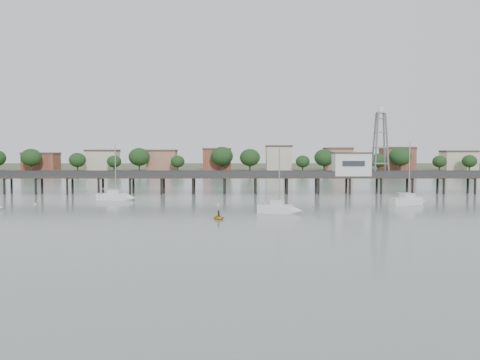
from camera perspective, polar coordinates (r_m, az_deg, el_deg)
The scene contains 12 objects.
ground_plane at distance 60.54m, azimuth 0.18°, elevation -5.87°, with size 500.00×500.00×0.00m, color gray.
pier at distance 119.94m, azimuth -0.00°, elevation 0.35°, with size 150.00×5.00×5.50m.
pier_building at distance 122.50m, azimuth 11.78°, elevation 1.69°, with size 8.40×5.40×5.30m.
lattice_tower at distance 123.99m, azimuth 14.75°, elevation 3.72°, with size 3.20×3.20×15.50m.
sailboat_b at distance 106.19m, azimuth -12.79°, elevation -1.77°, with size 7.06×2.57×11.56m.
sailboat_c at distance 99.82m, azimuth 17.85°, elevation -2.14°, with size 7.25×4.71×11.72m.
sailboat_f at distance 81.66m, azimuth 4.54°, elevation -3.11°, with size 6.44×3.20×10.44m.
white_tender at distance 114.44m, azimuth -12.75°, elevation -1.56°, with size 3.44×2.38×1.23m.
yellow_dinghy at distance 74.54m, azimuth -2.30°, elevation -4.20°, with size 2.12×0.61×2.96m, color gold.
dinghy_occupant at distance 74.54m, azimuth -2.30°, elevation -4.20°, with size 0.39×1.07×0.26m, color black.
mooring_buoys at distance 93.29m, azimuth 2.73°, elevation -2.70°, with size 86.60×14.54×0.39m.
far_shore at distance 299.50m, azimuth -0.04°, elevation 1.40°, with size 500.00×170.00×10.40m.
Camera 1 is at (-0.38, -59.81, 9.34)m, focal length 40.00 mm.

